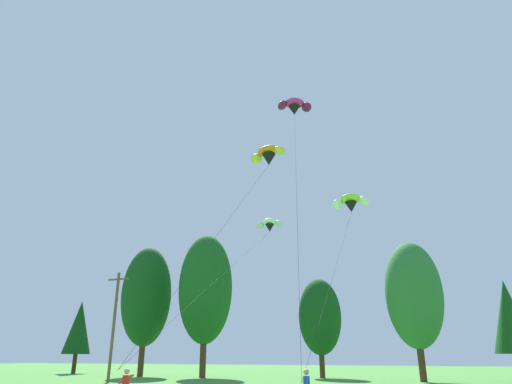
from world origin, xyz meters
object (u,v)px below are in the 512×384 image
Objects in this scene: parafoil_kite_far_orange at (268,155)px; parafoil_kite_low_lime_white at (351,203)px; parafoil_kite_high_white at (269,225)px; utility_pole at (114,322)px; parafoil_kite_mid_magenta at (294,106)px.

parafoil_kite_low_lime_white is at bearing 12.92° from parafoil_kite_far_orange.
parafoil_kite_high_white is 5.76m from parafoil_kite_far_orange.
utility_pole is 23.66m from parafoil_kite_low_lime_white.
utility_pole is 16.89m from parafoil_kite_high_white.
parafoil_kite_mid_magenta reaches higher than parafoil_kite_high_white.
parafoil_kite_high_white is at bearing -4.81° from utility_pole.
parafoil_kite_mid_magenta is at bearing 2.16° from utility_pole.
parafoil_kite_mid_magenta is 1.48× the size of parafoil_kite_far_orange.
parafoil_kite_far_orange reaches higher than parafoil_kite_high_white.
parafoil_kite_low_lime_white is (5.11, -4.12, -11.13)m from parafoil_kite_mid_magenta.
parafoil_kite_far_orange is (-0.56, -5.42, -7.02)m from parafoil_kite_mid_magenta.
utility_pole is 0.53× the size of parafoil_kite_high_white.
parafoil_kite_far_orange reaches higher than utility_pole.
parafoil_kite_high_white is 7.27m from parafoil_kite_low_lime_white.
parafoil_kite_high_white is at bearing 162.45° from parafoil_kite_low_lime_white.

